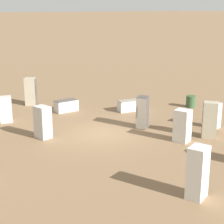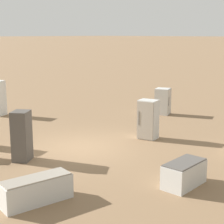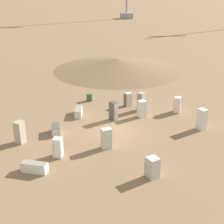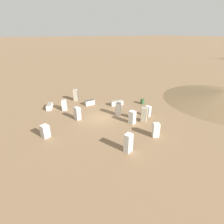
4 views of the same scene
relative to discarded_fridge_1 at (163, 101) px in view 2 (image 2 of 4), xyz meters
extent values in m
plane|color=#846647|center=(1.43, -7.44, -0.74)|extent=(1000.00, 1000.00, 0.00)
cube|color=silver|center=(-0.02, -0.01, 0.00)|extent=(0.99, 1.01, 1.47)
cube|color=#BCB7AD|center=(0.35, 0.15, 0.00)|extent=(0.33, 0.70, 1.41)
cylinder|color=#2D2D2D|center=(0.48, -0.09, 0.07)|extent=(0.02, 0.02, 0.51)
cube|color=#4C4742|center=(1.06, -9.84, 0.17)|extent=(0.87, 0.90, 1.80)
cube|color=gray|center=(0.84, -9.54, 0.17)|extent=(0.46, 0.36, 1.73)
cylinder|color=#2D2D2D|center=(0.98, -9.40, 0.26)|extent=(0.02, 0.02, 0.63)
cube|color=silver|center=(2.51, -4.46, 0.11)|extent=(0.90, 0.77, 1.70)
cube|color=gray|center=(2.59, -4.77, 0.11)|extent=(0.74, 0.22, 1.63)
cylinder|color=#2D2D2D|center=(2.33, -4.87, 0.20)|extent=(0.02, 0.02, 0.59)
cube|color=silver|center=(4.31, -11.49, -0.39)|extent=(0.92, 2.00, 0.68)
cube|color=gray|center=(4.31, -11.49, -0.03)|extent=(0.89, 1.92, 0.04)
cube|color=silver|center=(6.53, -7.76, -0.38)|extent=(0.79, 1.50, 0.71)
cube|color=#56514C|center=(6.53, -7.76, 0.00)|extent=(0.76, 1.44, 0.04)
camera|label=1|loc=(-14.93, 2.55, 5.84)|focal=60.00mm
camera|label=2|loc=(12.29, -16.84, 3.75)|focal=60.00mm
camera|label=3|loc=(5.50, 17.32, 11.60)|focal=50.00mm
camera|label=4|loc=(-17.84, 1.36, 9.78)|focal=28.00mm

